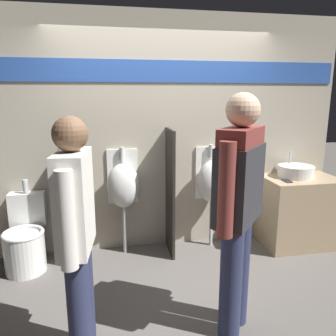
# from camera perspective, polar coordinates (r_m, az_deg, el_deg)

# --- Properties ---
(ground_plane) EXTENTS (16.00, 16.00, 0.00)m
(ground_plane) POSITION_cam_1_polar(r_m,az_deg,el_deg) (3.67, 0.50, -16.80)
(ground_plane) COLOR #5B5651
(display_wall) EXTENTS (4.25, 0.07, 2.70)m
(display_wall) POSITION_cam_1_polar(r_m,az_deg,el_deg) (3.81, -1.18, 5.98)
(display_wall) COLOR #B2A893
(display_wall) RESTS_ON ground_plane
(sink_counter) EXTENTS (0.87, 0.59, 0.84)m
(sink_counter) POSITION_cam_1_polar(r_m,az_deg,el_deg) (4.31, 21.81, -7.01)
(sink_counter) COLOR tan
(sink_counter) RESTS_ON ground_plane
(sink_basin) EXTENTS (0.42, 0.42, 0.28)m
(sink_basin) POSITION_cam_1_polar(r_m,az_deg,el_deg) (4.21, 21.35, -0.52)
(sink_basin) COLOR white
(sink_basin) RESTS_ON sink_counter
(cell_phone) EXTENTS (0.07, 0.14, 0.01)m
(cell_phone) POSITION_cam_1_polar(r_m,az_deg,el_deg) (3.96, 20.00, -2.13)
(cell_phone) COLOR #232328
(cell_phone) RESTS_ON sink_counter
(divider_near_counter) EXTENTS (0.03, 0.44, 1.44)m
(divider_near_counter) POSITION_cam_1_polar(r_m,az_deg,el_deg) (3.67, -15.85, -5.02)
(divider_near_counter) COLOR #28231E
(divider_near_counter) RESTS_ON ground_plane
(divider_mid) EXTENTS (0.03, 0.44, 1.44)m
(divider_mid) POSITION_cam_1_polar(r_m,az_deg,el_deg) (3.71, 0.39, -4.32)
(divider_mid) COLOR #28231E
(divider_mid) RESTS_ON ground_plane
(urinal_near_counter) EXTENTS (0.36, 0.27, 1.23)m
(urinal_near_counter) POSITION_cam_1_polar(r_m,az_deg,el_deg) (3.72, -7.79, -3.03)
(urinal_near_counter) COLOR silver
(urinal_near_counter) RESTS_ON ground_plane
(urinal_far) EXTENTS (0.36, 0.27, 1.23)m
(urinal_far) POSITION_cam_1_polar(r_m,az_deg,el_deg) (3.90, 7.67, -2.28)
(urinal_far) COLOR silver
(urinal_far) RESTS_ON ground_plane
(toilet) EXTENTS (0.42, 0.58, 0.92)m
(toilet) POSITION_cam_1_polar(r_m,az_deg,el_deg) (3.81, -23.57, -11.54)
(toilet) COLOR white
(toilet) RESTS_ON ground_plane
(person_in_vest) EXTENTS (0.49, 0.52, 1.82)m
(person_in_vest) POSITION_cam_1_polar(r_m,az_deg,el_deg) (2.44, 12.16, -5.44)
(person_in_vest) COLOR #282D4C
(person_in_vest) RESTS_ON ground_plane
(person_with_lanyard) EXTENTS (0.23, 0.59, 1.68)m
(person_with_lanyard) POSITION_cam_1_polar(r_m,az_deg,el_deg) (2.25, -15.64, -10.74)
(person_with_lanyard) COLOR #282D4C
(person_with_lanyard) RESTS_ON ground_plane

